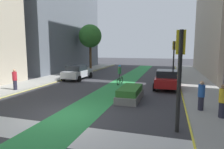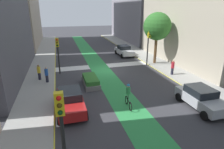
% 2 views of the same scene
% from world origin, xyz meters
% --- Properties ---
extents(ground_plane, '(120.00, 120.00, 0.00)m').
position_xyz_m(ground_plane, '(0.00, 0.00, 0.00)').
color(ground_plane, '#38383D').
extents(bike_lane_paint, '(2.40, 60.00, 0.01)m').
position_xyz_m(bike_lane_paint, '(0.56, 0.00, 0.00)').
color(bike_lane_paint, '#2D8C47').
rests_on(bike_lane_paint, ground_plane).
extents(crosswalk_band, '(12.00, 1.80, 0.01)m').
position_xyz_m(crosswalk_band, '(0.00, -2.00, 0.00)').
color(crosswalk_band, silver).
rests_on(crosswalk_band, ground_plane).
extents(curb_stripe_right, '(0.16, 60.00, 0.01)m').
position_xyz_m(curb_stripe_right, '(6.00, 0.00, 0.01)').
color(curb_stripe_right, yellow).
rests_on(curb_stripe_right, ground_plane).
extents(traffic_signal_near_right, '(0.35, 0.52, 4.09)m').
position_xyz_m(traffic_signal_near_right, '(5.41, -0.32, 2.88)').
color(traffic_signal_near_right, black).
rests_on(traffic_signal_near_right, ground_plane).
extents(traffic_signal_far_right, '(0.35, 0.52, 4.19)m').
position_xyz_m(traffic_signal_far_right, '(5.39, 14.36, 2.94)').
color(traffic_signal_far_right, black).
rests_on(traffic_signal_far_right, ground_plane).
extents(car_red_right_far, '(2.05, 4.21, 1.57)m').
position_xyz_m(car_red_right_far, '(4.79, 8.47, 0.80)').
color(car_red_right_far, '#A51919').
rests_on(car_red_right_far, ground_plane).
extents(car_silver_left_far, '(2.03, 4.20, 1.57)m').
position_xyz_m(car_silver_left_far, '(-4.67, 10.61, 0.80)').
color(car_silver_left_far, '#B2B7BF').
rests_on(car_silver_left_far, ground_plane).
extents(cyclist_in_lane, '(0.32, 1.73, 1.86)m').
position_xyz_m(cyclist_in_lane, '(0.54, 9.03, 0.97)').
color(cyclist_in_lane, black).
rests_on(cyclist_in_lane, ground_plane).
extents(pedestrian_sidewalk_right_a, '(0.34, 0.34, 1.56)m').
position_xyz_m(pedestrian_sidewalk_right_a, '(6.67, 2.40, 0.94)').
color(pedestrian_sidewalk_right_a, '#262638').
rests_on(pedestrian_sidewalk_right_a, sidewalk_right).
extents(pedestrian_sidewalk_left_a, '(0.34, 0.34, 1.63)m').
position_xyz_m(pedestrian_sidewalk_left_a, '(-6.60, 3.70, 0.98)').
color(pedestrian_sidewalk_left_a, '#262638').
rests_on(pedestrian_sidewalk_left_a, sidewalk_left).
extents(pedestrian_sidewalk_right_b, '(0.34, 0.34, 1.59)m').
position_xyz_m(pedestrian_sidewalk_right_b, '(7.44, 1.45, 0.95)').
color(pedestrian_sidewalk_right_b, '#262638').
rests_on(pedestrian_sidewalk_right_b, sidewalk_right).
extents(street_tree_far, '(3.52, 3.52, 6.90)m').
position_xyz_m(street_tree_far, '(-6.89, 19.49, 5.25)').
color(street_tree_far, brown).
rests_on(street_tree_far, sidewalk_left).
extents(median_planter, '(1.38, 3.20, 0.85)m').
position_xyz_m(median_planter, '(2.56, 3.97, 0.40)').
color(median_planter, slate).
rests_on(median_planter, ground_plane).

